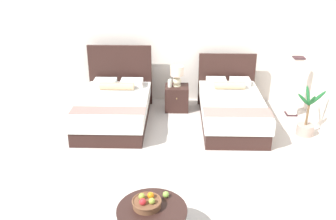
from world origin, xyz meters
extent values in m
cube|color=#BFB4AD|center=(0.00, 0.00, -0.01)|extent=(9.36, 9.51, 0.02)
cube|color=silver|center=(0.00, 2.96, 1.29)|extent=(9.36, 0.12, 2.59)
cube|color=#301C18|center=(-1.14, 1.60, 0.14)|extent=(1.27, 1.98, 0.27)
cube|color=white|center=(-1.14, 1.60, 0.40)|extent=(1.31, 2.02, 0.25)
cube|color=#301C18|center=(-1.14, 2.62, 0.65)|extent=(1.34, 0.06, 1.31)
cube|color=white|center=(-1.41, 2.33, 0.59)|extent=(0.46, 0.30, 0.14)
cube|color=white|center=(-0.86, 2.33, 0.59)|extent=(0.46, 0.30, 0.14)
cylinder|color=tan|center=(-1.14, 2.09, 0.60)|extent=(0.70, 0.15, 0.15)
cube|color=#A77269|center=(-1.14, 1.04, 0.53)|extent=(1.32, 0.34, 0.01)
cube|color=#301C18|center=(1.14, 1.60, 0.14)|extent=(1.12, 2.01, 0.28)
cube|color=white|center=(1.14, 1.60, 0.42)|extent=(1.16, 2.05, 0.27)
cube|color=#301C18|center=(1.14, 2.64, 0.57)|extent=(1.20, 0.06, 1.14)
cube|color=white|center=(0.89, 2.35, 0.62)|extent=(0.40, 0.30, 0.14)
cube|color=white|center=(1.38, 2.35, 0.62)|extent=(0.40, 0.30, 0.14)
cylinder|color=tan|center=(1.14, 2.11, 0.63)|extent=(0.61, 0.15, 0.15)
cube|color=#A77269|center=(1.14, 0.95, 0.56)|extent=(1.18, 0.41, 0.01)
cube|color=#301C18|center=(0.08, 2.33, 0.26)|extent=(0.49, 0.46, 0.52)
sphere|color=tan|center=(0.08, 2.09, 0.34)|extent=(0.02, 0.02, 0.02)
cylinder|color=beige|center=(0.08, 2.35, 0.53)|extent=(0.17, 0.17, 0.02)
ellipsoid|color=beige|center=(0.08, 2.35, 0.63)|extent=(0.18, 0.18, 0.17)
cylinder|color=#99844C|center=(0.08, 2.35, 0.73)|extent=(0.02, 0.02, 0.04)
cylinder|color=beige|center=(0.08, 2.35, 0.85)|extent=(0.27, 0.27, 0.20)
cylinder|color=silver|center=(-0.07, 2.29, 0.60)|extent=(0.09, 0.09, 0.15)
torus|color=silver|center=(-0.07, 2.29, 0.68)|extent=(0.08, 0.08, 0.01)
cylinder|color=#301C18|center=(-0.18, -1.56, 0.45)|extent=(0.81, 0.81, 0.04)
cylinder|color=brown|center=(-0.24, -1.52, 0.51)|extent=(0.32, 0.32, 0.08)
torus|color=brown|center=(-0.24, -1.52, 0.55)|extent=(0.34, 0.34, 0.02)
sphere|color=#92A93B|center=(-0.18, -1.56, 0.58)|extent=(0.07, 0.07, 0.07)
sphere|color=orange|center=(-0.20, -1.46, 0.58)|extent=(0.08, 0.08, 0.08)
sphere|color=#8BAD3A|center=(-0.30, -1.48, 0.58)|extent=(0.07, 0.07, 0.07)
sphere|color=red|center=(-0.28, -1.58, 0.58)|extent=(0.08, 0.08, 0.08)
sphere|color=#85B344|center=(-0.03, -1.34, 0.51)|extent=(0.08, 0.08, 0.08)
cube|color=#311B1F|center=(2.45, 2.13, 0.01)|extent=(0.21, 0.21, 0.03)
cube|color=silver|center=(2.45, 2.13, 0.61)|extent=(0.17, 0.17, 1.17)
cube|color=#311B1F|center=(2.45, 2.13, 1.21)|extent=(0.21, 0.21, 0.02)
cylinder|color=gray|center=(2.45, 1.23, 0.10)|extent=(0.31, 0.31, 0.21)
cylinder|color=brown|center=(2.45, 1.23, 0.40)|extent=(0.04, 0.04, 0.39)
ellipsoid|color=#1A5327|center=(2.58, 1.23, 0.73)|extent=(0.31, 0.07, 0.31)
ellipsoid|color=#1A5327|center=(2.45, 1.34, 0.73)|extent=(0.06, 0.28, 0.33)
ellipsoid|color=#1A5327|center=(2.34, 1.25, 0.69)|extent=(0.26, 0.10, 0.25)
ellipsoid|color=#1A5327|center=(2.43, 1.09, 0.73)|extent=(0.09, 0.32, 0.33)
camera|label=1|loc=(0.10, -4.94, 3.19)|focal=39.72mm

